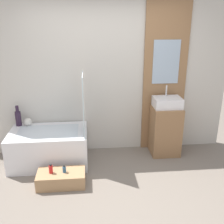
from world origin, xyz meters
name	(u,v)px	position (x,y,z in m)	size (l,w,h in m)	color
ground_plane	(112,206)	(0.00, 0.00, 0.00)	(12.00, 12.00, 0.00)	slate
wall_tiled_back	(103,77)	(0.00, 1.58, 1.30)	(4.20, 0.06, 2.60)	beige
wall_wood_accent	(165,75)	(1.03, 1.53, 1.31)	(0.72, 0.04, 2.60)	#8E6642
bathtub	(49,147)	(-0.89, 1.15, 0.27)	(1.20, 0.76, 0.55)	white
glass_shower_screen	(84,104)	(-0.32, 1.06, 1.00)	(0.01, 0.53, 0.91)	silver
wooden_step_bench	(61,178)	(-0.66, 0.51, 0.10)	(0.66, 0.34, 0.20)	#A87F56
vanity_cabinet	(165,131)	(1.03, 1.30, 0.41)	(0.47, 0.43, 0.83)	#8E6642
sink	(167,102)	(1.03, 1.30, 0.91)	(0.44, 0.33, 0.35)	white
vase_tall_dark	(18,118)	(-1.40, 1.43, 0.68)	(0.09, 0.09, 0.34)	#2D1E33
vase_round_light	(28,122)	(-1.25, 1.42, 0.61)	(0.13, 0.13, 0.13)	silver
bottle_soap_primary	(51,169)	(-0.79, 0.51, 0.26)	(0.05, 0.05, 0.13)	red
bottle_soap_secondary	(64,169)	(-0.61, 0.51, 0.24)	(0.05, 0.05, 0.10)	#2D567A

